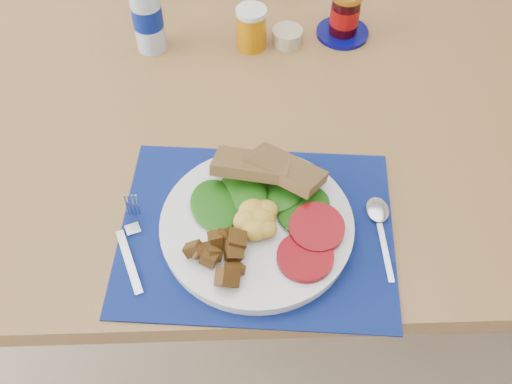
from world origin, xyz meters
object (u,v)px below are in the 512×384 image
chair_far (220,1)px  jam_on_saucer (345,17)px  breakfast_plate (253,224)px  juice_glass (251,29)px  water_bottle (146,10)px

chair_far → jam_on_saucer: size_ratio=10.67×
chair_far → breakfast_plate: 0.88m
breakfast_plate → juice_glass: juice_glass is taller
juice_glass → breakfast_plate: bearing=-91.3°
breakfast_plate → jam_on_saucer: jam_on_saucer is taller
chair_far → water_bottle: size_ratio=5.67×
jam_on_saucer → chair_far: bearing=128.8°
breakfast_plate → juice_glass: (0.01, 0.49, 0.02)m
water_bottle → jam_on_saucer: (0.41, 0.03, -0.05)m
jam_on_saucer → juice_glass: bearing=-170.4°
juice_glass → water_bottle: bearing=179.4°
chair_far → jam_on_saucer: (0.28, -0.34, 0.19)m
chair_far → water_bottle: bearing=73.6°
chair_far → breakfast_plate: bearing=98.1°
juice_glass → jam_on_saucer: bearing=9.6°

